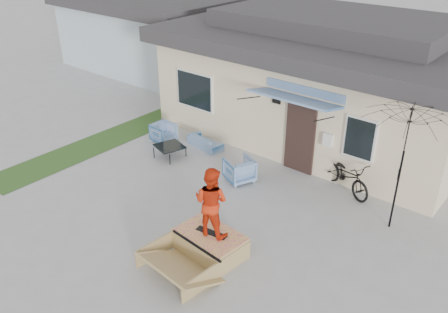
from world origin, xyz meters
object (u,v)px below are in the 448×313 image
Objects in this scene: bicycle at (347,172)px; patio_umbrella at (401,165)px; armchair_left at (164,132)px; skateboard at (212,232)px; loveseat at (205,140)px; skater at (211,201)px; armchair_right at (239,169)px; coffee_table at (170,151)px; skate_ramp at (210,243)px.

patio_umbrella is (1.65, -0.86, 1.15)m from bicycle.
skateboard is (5.12, -3.39, 0.17)m from armchair_left.
skateboard is at bearing -122.13° from armchair_left.
skateboard is at bearing 143.06° from loveseat.
armchair_left is 0.44× the size of skater.
loveseat is 1.75× the size of armchair_right.
skateboard is at bearing -33.30° from coffee_table.
bicycle reaches higher than skateboard.
armchair_left is 0.95× the size of skateboard.
patio_umbrella is at bearing -174.01° from loveseat.
skate_ramp is (1.49, -3.00, -0.13)m from armchair_right.
skate_ramp is at bearing 49.94° from armchair_right.
armchair_right is 0.42× the size of bicycle.
armchair_left is at bearing 124.06° from bicycle.
bicycle is at bearing 17.94° from coffee_table.
armchair_right reaches higher than skate_ramp.
armchair_left is 6.33m from bicycle.
coffee_table is 1.06× the size of skateboard.
armchair_right is 3.32m from skateboard.
armchair_left is 0.39× the size of bicycle.
skater is at bearing -33.30° from coffee_table.
skateboard is (3.75, -3.98, 0.27)m from loveseat.
armchair_right reaches higher than loveseat.
skater is at bearing -128.11° from patio_umbrella.
skater is at bearing -122.13° from armchair_left.
armchair_right reaches higher than armchair_left.
skateboard reaches higher than loveseat.
armchair_left is at bearing 145.36° from coffee_table.
coffee_table is 5.06m from skater.
loveseat is 1.69× the size of coffee_table.
skate_ramp is at bearing 74.74° from skater.
loveseat is 6.71m from patio_umbrella.
skater reaches higher than bicycle.
armchair_right is at bearing 121.31° from skate_ramp.
loveseat is 2.47m from armchair_right.
armchair_left is at bearing -43.97° from skater.
skateboard is (0.00, 0.05, 0.28)m from skate_ramp.
coffee_table is 0.43× the size of bicycle.
skater reaches higher than armchair_right.
armchair_left is at bearing 32.84° from loveseat.
armchair_right is at bearing 108.61° from skateboard.
armchair_right is 0.47× the size of skater.
bicycle is at bearing 142.31° from armchair_right.
armchair_left is at bearing 150.88° from skate_ramp.
bicycle is at bearing 80.53° from skate_ramp.
skater is (1.50, -2.95, 0.99)m from armchair_right.
bicycle is (4.88, 0.42, 0.33)m from loveseat.
armchair_right is at bearing -172.13° from patio_umbrella.
armchair_left is (-1.37, -0.58, 0.09)m from loveseat.
skater reaches higher than skate_ramp.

